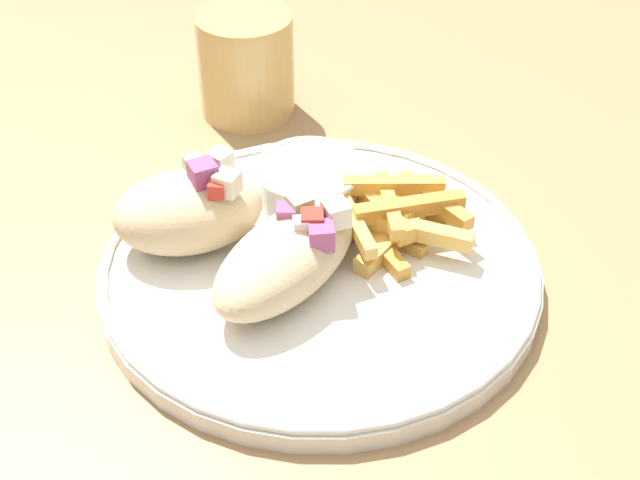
# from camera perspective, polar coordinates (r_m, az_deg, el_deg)

# --- Properties ---
(table) EXTENTS (1.33, 1.33, 0.76)m
(table) POSITION_cam_1_polar(r_m,az_deg,el_deg) (0.66, -0.44, -7.84)
(table) COLOR #9E7A51
(table) RESTS_ON ground_plane
(plate) EXTENTS (0.30, 0.30, 0.02)m
(plate) POSITION_cam_1_polar(r_m,az_deg,el_deg) (0.61, 0.00, -1.76)
(plate) COLOR white
(plate) RESTS_ON table
(pita_sandwich_near) EXTENTS (0.14, 0.11, 0.05)m
(pita_sandwich_near) POSITION_cam_1_polar(r_m,az_deg,el_deg) (0.58, -1.98, -1.28)
(pita_sandwich_near) COLOR beige
(pita_sandwich_near) RESTS_ON plate
(pita_sandwich_far) EXTENTS (0.12, 0.09, 0.07)m
(pita_sandwich_far) POSITION_cam_1_polar(r_m,az_deg,el_deg) (0.62, -8.37, 1.94)
(pita_sandwich_far) COLOR beige
(pita_sandwich_far) RESTS_ON plate
(fries_pile) EXTENTS (0.09, 0.11, 0.03)m
(fries_pile) POSITION_cam_1_polar(r_m,az_deg,el_deg) (0.63, 4.33, 1.46)
(fries_pile) COLOR #E5B251
(fries_pile) RESTS_ON plate
(sauce_ramekin) EXTENTS (0.08, 0.08, 0.03)m
(sauce_ramekin) POSITION_cam_1_polar(r_m,az_deg,el_deg) (0.66, -0.67, 3.81)
(sauce_ramekin) COLOR white
(sauce_ramekin) RESTS_ON plate
(water_glass) EXTENTS (0.08, 0.08, 0.09)m
(water_glass) POSITION_cam_1_polar(r_m,az_deg,el_deg) (0.79, -4.72, 10.85)
(water_glass) COLOR tan
(water_glass) RESTS_ON table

